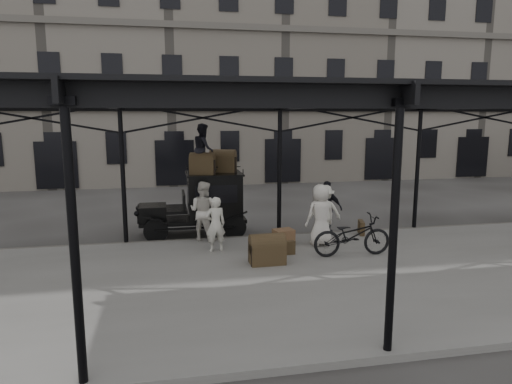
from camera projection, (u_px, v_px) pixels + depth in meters
ground at (295, 256)px, 13.53m from camera, size 120.00×120.00×0.00m
platform at (317, 277)px, 11.58m from camera, size 28.00×8.00×0.15m
canopy at (317, 96)px, 11.08m from camera, size 22.50×9.00×4.74m
building_frontage at (221, 70)px, 29.75m from camera, size 64.00×8.00×14.00m
taxi at (205, 201)px, 15.75m from camera, size 3.65×1.55×2.18m
porter_left at (216, 224)px, 13.43m from camera, size 0.65×0.48×1.64m
porter_midleft at (203, 211)px, 14.59m from camera, size 1.17×1.11×1.91m
porter_centre at (321, 215)px, 14.03m from camera, size 1.03×0.77×1.91m
porter_official at (327, 208)px, 15.39m from camera, size 1.10×1.00×1.80m
porter_right at (324, 211)px, 14.95m from camera, size 1.14×0.67×1.74m
bicycle at (352, 235)px, 13.03m from camera, size 2.28×0.85×1.19m
porter_roof at (203, 149)px, 15.35m from camera, size 0.64×0.82×1.68m
steamer_trunk_roof_near at (203, 165)px, 15.28m from camera, size 0.93×0.71×0.60m
steamer_trunk_roof_far at (223, 162)px, 15.86m from camera, size 1.01×0.79×0.65m
steamer_trunk_platform at (267, 251)px, 12.37m from camera, size 0.96×0.60×0.69m
wicker_hamper at (284, 237)px, 14.13m from camera, size 0.68×0.57×0.50m
suitcase_upright at (361, 228)px, 15.43m from camera, size 0.30×0.62×0.45m
suitcase_flat at (285, 248)px, 13.17m from camera, size 0.61×0.18×0.40m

